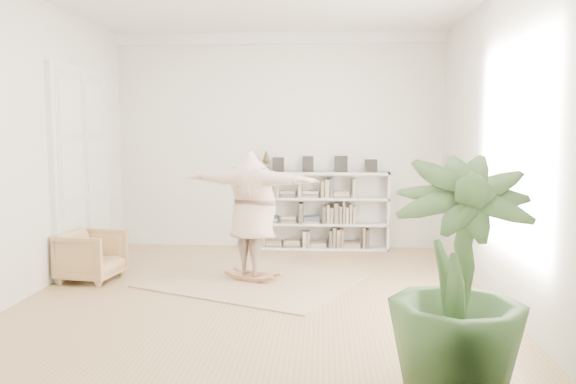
% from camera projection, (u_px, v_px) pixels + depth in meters
% --- Properties ---
extents(floor, '(6.00, 6.00, 0.00)m').
position_uv_depth(floor, '(259.00, 296.00, 6.73)').
color(floor, olive).
rests_on(floor, ground).
extents(room_shell, '(6.00, 6.00, 6.00)m').
position_uv_depth(room_shell, '(278.00, 38.00, 9.28)').
color(room_shell, silver).
rests_on(room_shell, floor).
extents(doors, '(0.09, 1.78, 2.92)m').
position_uv_depth(doors, '(82.00, 171.00, 8.04)').
color(doors, white).
rests_on(doors, floor).
extents(bookshelf, '(2.20, 0.35, 1.64)m').
position_uv_depth(bookshelf, '(322.00, 211.00, 9.41)').
color(bookshelf, silver).
rests_on(bookshelf, floor).
extents(armchair, '(0.82, 0.81, 0.66)m').
position_uv_depth(armchair, '(91.00, 256.00, 7.42)').
color(armchair, tan).
rests_on(armchair, floor).
extents(rug, '(3.10, 2.85, 0.02)m').
position_uv_depth(rug, '(253.00, 280.00, 7.41)').
color(rug, tan).
rests_on(rug, floor).
extents(rocker_board, '(0.58, 0.48, 0.11)m').
position_uv_depth(rocker_board, '(253.00, 276.00, 7.40)').
color(rocker_board, brown).
rests_on(rocker_board, rug).
extents(person, '(2.05, 1.31, 1.63)m').
position_uv_depth(person, '(253.00, 211.00, 7.31)').
color(person, beige).
rests_on(person, rocker_board).
extents(houseplant, '(1.05, 1.05, 1.78)m').
position_uv_depth(houseplant, '(458.00, 279.00, 4.07)').
color(houseplant, '#34552A').
rests_on(houseplant, floor).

